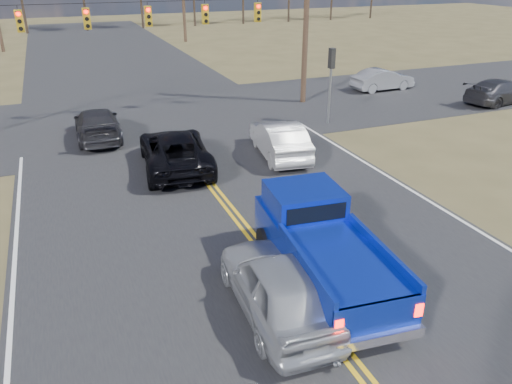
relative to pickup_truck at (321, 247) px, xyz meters
name	(u,v)px	position (x,y,z in m)	size (l,w,h in m)	color
ground	(308,308)	(-0.82, -0.92, -1.05)	(160.00, 160.00, 0.00)	brown
road_main	(197,168)	(-0.82, 9.08, -1.05)	(14.00, 120.00, 0.02)	#28282B
road_cross	(157,118)	(-0.82, 17.08, -1.05)	(120.00, 12.00, 0.02)	#28282B
signal_gantry	(159,21)	(-0.32, 16.86, 4.01)	(19.60, 4.83, 10.00)	#473323
utility_poles	(152,20)	(-0.82, 16.08, 4.17)	(19.60, 58.32, 10.00)	#473323
pickup_truck	(321,247)	(0.00, 0.00, 0.00)	(2.77, 5.97, 2.17)	black
silver_suv	(277,286)	(-1.62, -0.80, -0.27)	(1.86, 4.63, 1.58)	#AFB2B8
black_suv	(175,150)	(-1.62, 9.39, -0.27)	(2.60, 5.63, 1.56)	black
white_car_queue	(280,139)	(2.95, 9.08, -0.28)	(1.65, 4.72, 1.55)	silver
dgrey_car_queue	(97,124)	(-4.17, 14.58, -0.33)	(2.03, 5.00, 1.45)	#2D2D31
cross_car_east_near	(383,79)	(14.55, 17.98, -0.35)	(4.29, 1.49, 1.41)	#93959A
cross_car_east_far	(500,91)	(19.08, 12.42, -0.33)	(4.97, 2.02, 1.44)	#313136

